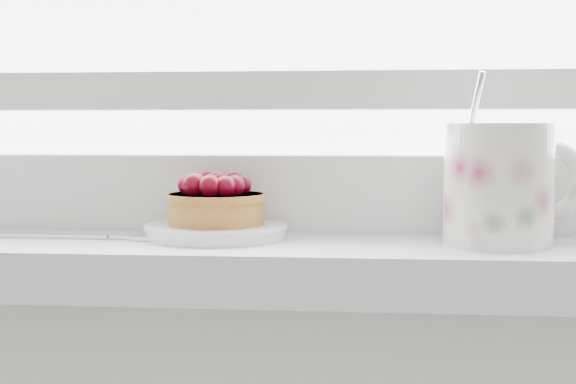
# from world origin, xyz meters

# --- Properties ---
(saucer) EXTENTS (0.12, 0.12, 0.01)m
(saucer) POSITION_xyz_m (-0.07, 1.90, 0.95)
(saucer) COLOR white
(saucer) RESTS_ON windowsill
(raspberry_tart) EXTENTS (0.09, 0.09, 0.05)m
(raspberry_tart) POSITION_xyz_m (-0.07, 1.90, 0.97)
(raspberry_tart) COLOR #995C21
(raspberry_tart) RESTS_ON saucer
(floral_mug) EXTENTS (0.14, 0.11, 0.14)m
(floral_mug) POSITION_xyz_m (0.17, 1.88, 0.99)
(floral_mug) COLOR silver
(floral_mug) RESTS_ON windowsill
(fork) EXTENTS (0.21, 0.03, 0.00)m
(fork) POSITION_xyz_m (-0.17, 1.89, 0.94)
(fork) COLOR silver
(fork) RESTS_ON windowsill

